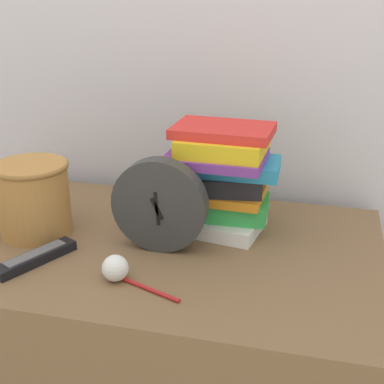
{
  "coord_description": "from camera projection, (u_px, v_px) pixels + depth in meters",
  "views": [
    {
      "loc": [
        0.36,
        -0.7,
        1.28
      ],
      "look_at": [
        0.09,
        0.35,
        0.85
      ],
      "focal_mm": 50.0,
      "sensor_mm": 36.0,
      "label": 1
    }
  ],
  "objects": [
    {
      "name": "wall_back",
      "position": [
        188.0,
        11.0,
        1.35
      ],
      "size": [
        6.0,
        0.04,
        2.4
      ],
      "color": "silver",
      "rests_on": "ground_plane"
    },
    {
      "name": "book_stack",
      "position": [
        221.0,
        178.0,
        1.21
      ],
      "size": [
        0.25,
        0.19,
        0.25
      ],
      "color": "white",
      "rests_on": "desk"
    },
    {
      "name": "tv_remote",
      "position": [
        36.0,
        258.0,
        1.1
      ],
      "size": [
        0.11,
        0.18,
        0.02
      ],
      "color": "black",
      "rests_on": "desk"
    },
    {
      "name": "desk_clock",
      "position": [
        159.0,
        205.0,
        1.12
      ],
      "size": [
        0.2,
        0.04,
        0.2
      ],
      "color": "#333333",
      "rests_on": "desk"
    },
    {
      "name": "pen",
      "position": [
        151.0,
        290.0,
        1.0
      ],
      "size": [
        0.13,
        0.06,
        0.01
      ],
      "color": "#B21E1E",
      "rests_on": "desk"
    },
    {
      "name": "basket",
      "position": [
        33.0,
        196.0,
        1.2
      ],
      "size": [
        0.17,
        0.17,
        0.17
      ],
      "color": "#B27A3D",
      "rests_on": "desk"
    },
    {
      "name": "desk",
      "position": [
        151.0,
        374.0,
        1.32
      ],
      "size": [
        1.03,
        0.61,
        0.73
      ],
      "color": "brown",
      "rests_on": "ground_plane"
    },
    {
      "name": "crumpled_paper_ball",
      "position": [
        115.0,
        268.0,
        1.03
      ],
      "size": [
        0.05,
        0.05,
        0.05
      ],
      "color": "white",
      "rests_on": "desk"
    }
  ]
}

